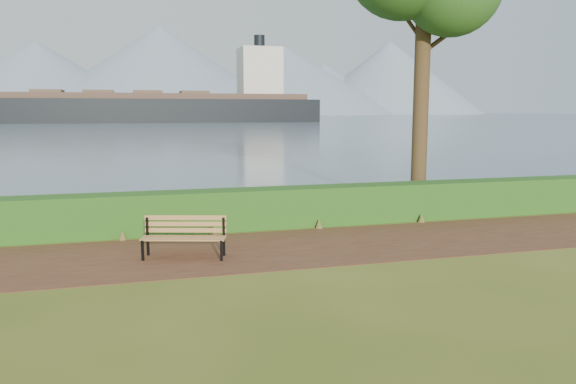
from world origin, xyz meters
name	(u,v)px	position (x,y,z in m)	size (l,w,h in m)	color
ground	(279,252)	(0.00, 0.00, 0.00)	(140.00, 140.00, 0.00)	#4E5C1A
path	(275,249)	(0.00, 0.30, 0.01)	(40.00, 3.40, 0.01)	#50291B
hedge	(253,208)	(0.00, 2.60, 0.50)	(32.00, 0.85, 1.00)	#204D16
water	(136,117)	(0.00, 260.00, 0.01)	(700.00, 510.00, 0.00)	slate
mountains	(118,75)	(-9.17, 406.05, 27.70)	(585.00, 190.00, 70.00)	gray
bench	(185,234)	(-1.95, 0.12, 0.49)	(1.75, 0.94, 0.84)	black
cargo_ship	(171,108)	(7.20, 133.13, 3.62)	(80.07, 12.60, 24.30)	black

